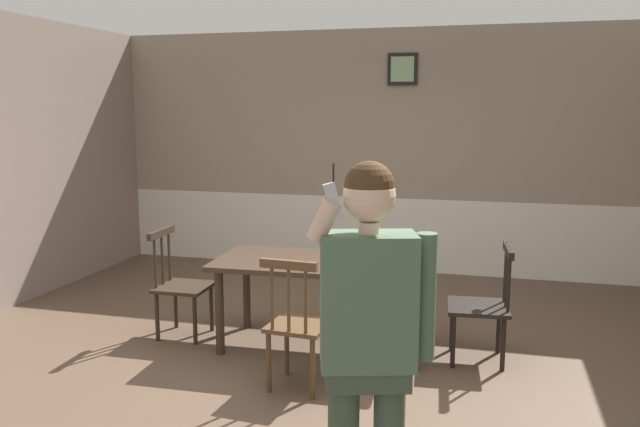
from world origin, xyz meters
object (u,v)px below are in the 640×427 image
at_px(dining_table, 323,271).
at_px(chair_at_table_head, 297,324).
at_px(person_figure, 369,328).
at_px(chair_near_window, 483,305).
at_px(chair_by_doorway, 180,284).

distance_m(dining_table, chair_at_table_head, 0.83).
height_order(dining_table, person_figure, person_figure).
distance_m(dining_table, chair_near_window, 1.27).
distance_m(dining_table, chair_by_doorway, 1.27).
distance_m(chair_by_doorway, person_figure, 3.06).
height_order(chair_at_table_head, person_figure, person_figure).
relative_size(dining_table, person_figure, 1.02).
bearing_deg(chair_near_window, dining_table, 87.41).
xyz_separation_m(chair_near_window, chair_at_table_head, (-1.23, -0.85, 0.02)).
height_order(dining_table, chair_by_doorway, chair_by_doorway).
bearing_deg(person_figure, chair_by_doorway, -63.92).
bearing_deg(chair_at_table_head, dining_table, 96.47).
xyz_separation_m(chair_by_doorway, person_figure, (2.05, -2.21, 0.55)).
bearing_deg(chair_at_table_head, chair_near_window, 39.51).
relative_size(chair_by_doorway, person_figure, 0.54).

